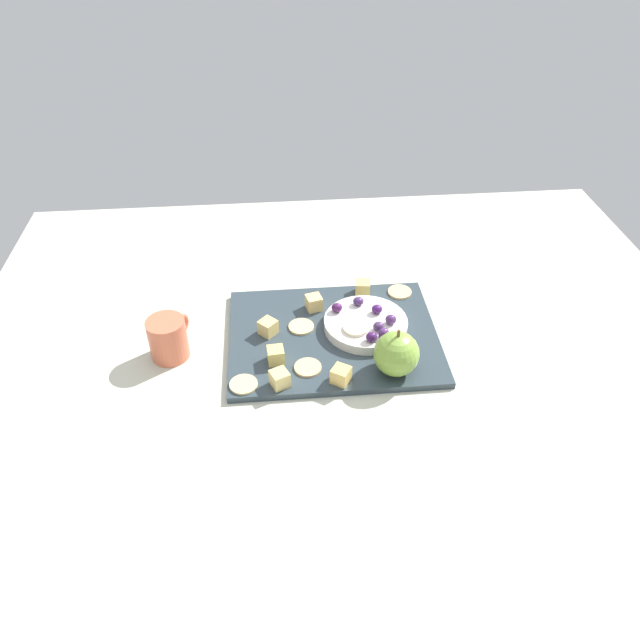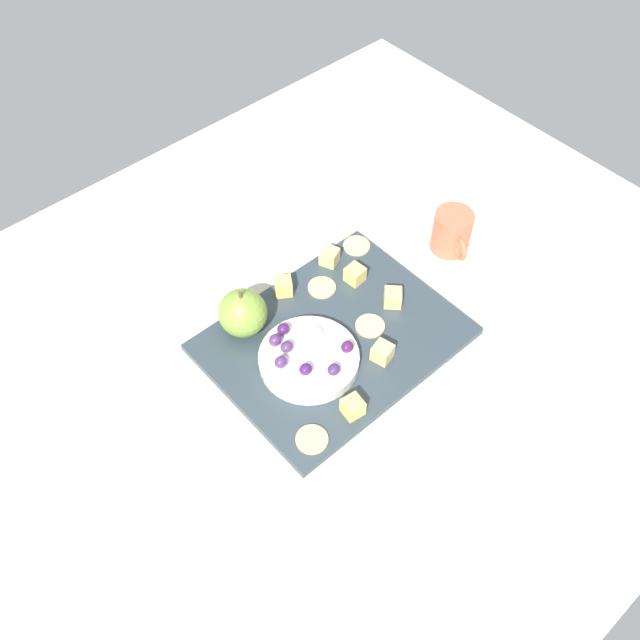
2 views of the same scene
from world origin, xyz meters
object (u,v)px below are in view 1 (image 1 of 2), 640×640
object	(u,v)px
cracker_3	(400,292)
grape_3	(391,319)
platter	(333,336)
cracker_0	(244,384)
cheese_cube_0	(314,303)
grape_6	(384,333)
cheese_cube_2	(280,379)
cup	(168,340)
cheese_cube_3	(268,327)
grape_5	(358,301)
cracker_1	(301,327)
cheese_cube_1	(341,375)
cheese_cube_4	(276,355)
grape_4	(372,337)
cracker_2	(308,367)
grape_0	(377,309)
cheese_cube_5	(363,288)
serving_dish	(366,324)
grape_1	(378,325)
grape_2	(337,308)
apple_slice_0	(356,328)
apple_whole	(396,354)

from	to	relation	value
cracker_3	grape_3	xyz separation A→B (cm)	(-4.02, -11.41, 2.52)
platter	cracker_0	xyz separation A→B (cm)	(-15.81, -11.57, 0.80)
cheese_cube_0	grape_6	xyz separation A→B (cm)	(11.08, -11.52, 1.36)
cheese_cube_2	cup	xyz separation A→B (cm)	(-18.48, 9.97, 1.19)
cheese_cube_3	grape_5	size ratio (longest dim) A/B	1.39
cracker_0	cracker_1	size ratio (longest dim) A/B	1.00
platter	cheese_cube_1	bearing A→B (deg)	-90.30
cheese_cube_4	grape_5	world-z (taller)	grape_5
cheese_cube_0	grape_4	world-z (taller)	grape_4
cracker_2	grape_3	bearing A→B (deg)	28.43
cracker_0	grape_3	size ratio (longest dim) A/B	2.33
platter	cracker_0	bearing A→B (deg)	-143.81
cheese_cube_1	cracker_2	distance (cm)	6.31
cheese_cube_4	grape_6	world-z (taller)	grape_6
cheese_cube_0	grape_0	bearing A→B (deg)	-22.80
cheese_cube_2	grape_0	world-z (taller)	grape_0
cracker_2	cheese_cube_5	bearing A→B (deg)	59.01
cheese_cube_0	cup	bearing A→B (deg)	-159.23
cheese_cube_1	cheese_cube_3	distance (cm)	17.52
serving_dish	grape_3	bearing A→B (deg)	-17.58
platter	cracker_2	bearing A→B (deg)	-121.28
cheese_cube_5	grape_5	distance (cm)	6.23
grape_0	grape_1	distance (cm)	4.42
serving_dish	cracker_2	distance (cm)	14.74
cheese_cube_3	grape_0	world-z (taller)	grape_0
cheese_cube_2	grape_4	size ratio (longest dim) A/B	1.39
platter	grape_4	xyz separation A→B (cm)	(6.03, -4.62, 3.31)
cheese_cube_1	serving_dish	bearing A→B (deg)	65.41
grape_2	grape_6	size ratio (longest dim) A/B	1.00
cheese_cube_0	cheese_cube_4	distance (cm)	15.93
grape_5	grape_6	bearing A→B (deg)	-72.41
cracker_0	cracker_2	bearing A→B (deg)	16.00
serving_dish	grape_6	world-z (taller)	grape_6
cracker_1	cheese_cube_5	bearing A→B (deg)	36.77
cheese_cube_0	grape_4	size ratio (longest dim) A/B	1.39
cheese_cube_2	platter	bearing A→B (deg)	50.31
grape_1	grape_2	world-z (taller)	same
grape_4	grape_6	world-z (taller)	same
serving_dish	cheese_cube_1	distance (cm)	14.47
apple_slice_0	cheese_cube_3	bearing A→B (deg)	170.63
cheese_cube_5	grape_0	size ratio (longest dim) A/B	1.39
apple_whole	cracker_1	distance (cm)	19.74
platter	grape_6	world-z (taller)	grape_6
grape_1	serving_dish	bearing A→B (deg)	125.77
cracker_1	grape_2	distance (cm)	7.30
cracker_2	grape_0	world-z (taller)	grape_0
grape_2	grape_3	world-z (taller)	grape_3
cheese_cube_3	grape_5	bearing A→B (deg)	15.20
cheese_cube_4	grape_5	size ratio (longest dim) A/B	1.39
cheese_cube_2	cheese_cube_5	world-z (taller)	same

